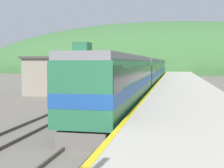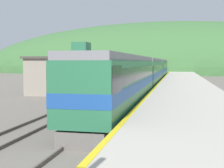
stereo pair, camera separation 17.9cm
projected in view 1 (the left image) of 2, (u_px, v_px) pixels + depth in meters
name	position (u px, v px, depth m)	size (l,w,h in m)	color
track_main	(156.00, 79.00, 66.40)	(1.52, 180.00, 0.16)	#4C443D
track_siding	(137.00, 79.00, 67.21)	(1.52, 180.00, 0.16)	#4C443D
platform	(181.00, 84.00, 45.86)	(6.50, 140.00, 1.15)	#BCB5A5
distant_hills	(164.00, 72.00, 117.05)	(149.64, 67.34, 36.78)	#3D6B38
station_shed	(62.00, 76.00, 35.66)	(8.16, 5.01, 4.37)	gray
express_train_lead_car	(121.00, 82.00, 22.91)	(2.86, 20.93, 4.59)	black
carriage_second	(147.00, 72.00, 44.72)	(2.85, 21.44, 4.23)	black
carriage_third	(156.00, 69.00, 66.54)	(2.85, 21.44, 4.23)	black
siding_train	(129.00, 73.00, 55.12)	(2.90, 37.88, 3.62)	black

